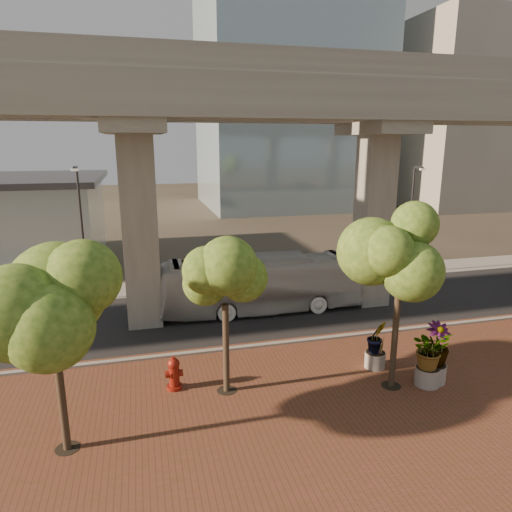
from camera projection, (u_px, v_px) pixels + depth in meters
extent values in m
plane|color=#353026|center=(275.00, 327.00, 21.91)|extent=(160.00, 160.00, 0.00)
cube|color=brown|center=(347.00, 423.00, 14.38)|extent=(70.00, 13.00, 0.06)
cube|color=black|center=(264.00, 312.00, 23.78)|extent=(90.00, 8.00, 0.04)
cube|color=gray|center=(288.00, 343.00, 20.01)|extent=(70.00, 0.25, 0.16)
cube|color=gray|center=(241.00, 282.00, 28.95)|extent=(90.00, 3.00, 0.06)
cube|color=gray|center=(275.00, 98.00, 19.73)|extent=(72.00, 2.40, 1.80)
cube|color=gray|center=(256.00, 104.00, 22.74)|extent=(72.00, 2.40, 1.80)
cube|color=gray|center=(283.00, 59.00, 18.36)|extent=(72.00, 0.12, 1.00)
cube|color=gray|center=(251.00, 77.00, 23.43)|extent=(72.00, 0.12, 1.00)
cube|color=#A09C90|center=(468.00, 117.00, 61.96)|extent=(18.00, 16.00, 24.00)
imported|color=silver|center=(261.00, 285.00, 23.62)|extent=(10.49, 2.61, 2.91)
cylinder|color=maroon|center=(175.00, 387.00, 16.34)|extent=(0.55, 0.55, 0.12)
cylinder|color=maroon|center=(174.00, 375.00, 16.23)|extent=(0.37, 0.37, 0.89)
sphere|color=maroon|center=(174.00, 364.00, 16.12)|extent=(0.43, 0.43, 0.43)
cylinder|color=maroon|center=(173.00, 359.00, 16.07)|extent=(0.12, 0.12, 0.15)
cylinder|color=maroon|center=(174.00, 373.00, 16.21)|extent=(0.62, 0.25, 0.25)
cylinder|color=gray|center=(427.00, 376.00, 16.52)|extent=(0.87, 0.87, 0.68)
imported|color=#2E5316|center=(430.00, 349.00, 16.27)|extent=(1.94, 1.94, 1.45)
cylinder|color=#A5A195|center=(433.00, 373.00, 16.75)|extent=(0.88, 0.88, 0.68)
imported|color=#2E5316|center=(436.00, 344.00, 16.47)|extent=(2.14, 2.14, 1.61)
cylinder|color=#9B938C|center=(375.00, 360.00, 17.84)|extent=(0.79, 0.79, 0.62)
imported|color=#2E5316|center=(376.00, 337.00, 17.60)|extent=(1.76, 1.76, 1.32)
cylinder|color=#3F3024|center=(62.00, 398.00, 12.75)|extent=(0.22, 0.22, 3.28)
cylinder|color=black|center=(68.00, 448.00, 13.15)|extent=(0.70, 0.70, 0.01)
cylinder|color=#3F3024|center=(226.00, 348.00, 15.82)|extent=(0.22, 0.22, 3.25)
cylinder|color=black|center=(227.00, 390.00, 16.21)|extent=(0.70, 0.70, 0.01)
cylinder|color=#3F3024|center=(395.00, 335.00, 16.04)|extent=(0.22, 0.22, 4.00)
cylinder|color=black|center=(391.00, 386.00, 16.52)|extent=(0.70, 0.70, 0.01)
cylinder|color=#2A2A2E|center=(83.00, 236.00, 24.68)|extent=(0.13, 0.13, 7.33)
cube|color=#2A2A2E|center=(75.00, 168.00, 23.36)|extent=(0.14, 0.92, 0.14)
cube|color=silver|center=(74.00, 170.00, 22.95)|extent=(0.37, 0.18, 0.11)
cylinder|color=#2B2C30|center=(410.00, 222.00, 29.97)|extent=(0.12, 0.12, 7.04)
cube|color=#2B2C30|center=(419.00, 168.00, 28.70)|extent=(0.13, 0.88, 0.13)
cube|color=silver|center=(423.00, 169.00, 28.30)|extent=(0.35, 0.18, 0.11)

